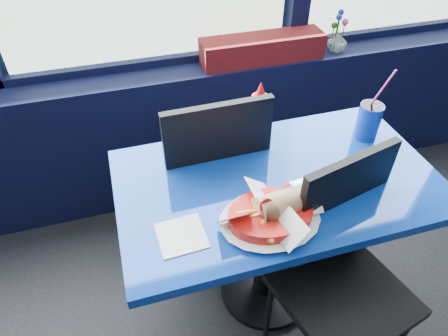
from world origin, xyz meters
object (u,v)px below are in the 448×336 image
food_basket (272,213)px  chair_near_front (342,262)px  planter_box (262,48)px  chair_near_back (212,170)px  flower_vase (338,39)px  soda_cup (369,120)px  ketchup_bottle (259,113)px  near_table (274,212)px

food_basket → chair_near_front: bearing=-1.1°
planter_box → chair_near_back: bearing=-128.5°
chair_near_front → flower_vase: 1.26m
planter_box → chair_near_front: bearing=-94.3°
planter_box → food_basket: bearing=-108.4°
soda_cup → flower_vase: bearing=72.0°
chair_near_front → ketchup_bottle: 0.66m
near_table → soda_cup: bearing=17.8°
chair_near_front → chair_near_back: 0.68m
chair_near_front → ketchup_bottle: size_ratio=3.71×
planter_box → near_table: bearing=-106.0°
near_table → soda_cup: size_ratio=3.73×
chair_near_front → soda_cup: 0.59m
near_table → planter_box: bearing=73.7°
food_basket → soda_cup: 0.65m
chair_near_front → food_basket: size_ratio=2.58×
planter_box → ketchup_bottle: size_ratio=2.55×
ketchup_bottle → planter_box: bearing=68.0°
planter_box → soda_cup: bearing=-73.0°
soda_cup → ketchup_bottle: bearing=162.6°
near_table → planter_box: 0.92m
chair_near_back → food_basket: (0.07, -0.50, 0.22)m
food_basket → near_table: bearing=79.9°
chair_near_back → food_basket: bearing=97.4°
near_table → chair_near_back: size_ratio=1.21×
flower_vase → ketchup_bottle: flower_vase is taller
chair_near_front → flower_vase: size_ratio=4.24×
chair_near_front → planter_box: 1.17m
planter_box → ketchup_bottle: 0.60m
chair_near_back → soda_cup: (0.63, -0.17, 0.26)m
ketchup_bottle → chair_near_back: bearing=170.5°
chair_near_back → ketchup_bottle: ketchup_bottle is taller
chair_near_back → food_basket: 0.55m
near_table → chair_near_front: bearing=-61.1°
chair_near_front → soda_cup: (0.30, 0.42, 0.29)m
near_table → ketchup_bottle: (0.02, 0.28, 0.29)m
food_basket → ketchup_bottle: bearing=94.0°
flower_vase → soda_cup: bearing=-108.0°
flower_vase → food_basket: (-0.78, -1.01, -0.08)m
planter_box → soda_cup: size_ratio=2.01×
planter_box → soda_cup: (0.21, -0.69, -0.03)m
near_table → planter_box: (0.25, 0.84, 0.30)m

